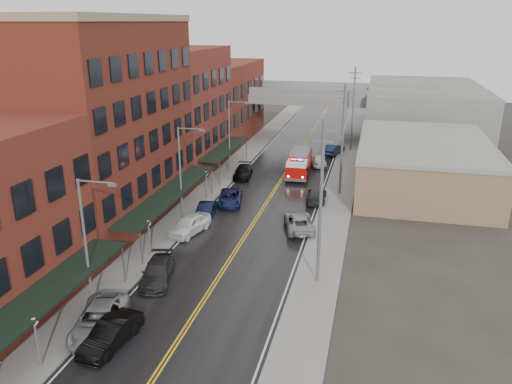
# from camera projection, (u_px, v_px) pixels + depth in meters

# --- Properties ---
(road) EXTENTS (11.00, 160.00, 0.02)m
(road) POSITION_uv_depth(u_px,v_px,m) (265.00, 204.00, 51.72)
(road) COLOR black
(road) RESTS_ON ground
(sidewalk_left) EXTENTS (3.00, 160.00, 0.15)m
(sidewalk_left) POSITION_uv_depth(u_px,v_px,m) (199.00, 198.00, 53.32)
(sidewalk_left) COLOR slate
(sidewalk_left) RESTS_ON ground
(sidewalk_right) EXTENTS (3.00, 160.00, 0.15)m
(sidewalk_right) POSITION_uv_depth(u_px,v_px,m) (336.00, 210.00, 50.07)
(sidewalk_right) COLOR slate
(sidewalk_right) RESTS_ON ground
(curb_left) EXTENTS (0.30, 160.00, 0.15)m
(curb_left) POSITION_uv_depth(u_px,v_px,m) (214.00, 199.00, 52.95)
(curb_left) COLOR gray
(curb_left) RESTS_ON ground
(curb_right) EXTENTS (0.30, 160.00, 0.15)m
(curb_right) POSITION_uv_depth(u_px,v_px,m) (320.00, 208.00, 50.44)
(curb_right) COLOR gray
(curb_right) RESTS_ON ground
(brick_building_b) EXTENTS (9.00, 20.00, 18.00)m
(brick_building_b) POSITION_uv_depth(u_px,v_px,m) (107.00, 126.00, 45.31)
(brick_building_b) COLOR #5D2118
(brick_building_b) RESTS_ON ground
(brick_building_c) EXTENTS (9.00, 15.00, 15.00)m
(brick_building_c) POSITION_uv_depth(u_px,v_px,m) (180.00, 111.00, 61.89)
(brick_building_c) COLOR maroon
(brick_building_c) RESTS_ON ground
(brick_building_far) EXTENTS (9.00, 20.00, 12.00)m
(brick_building_far) POSITION_uv_depth(u_px,v_px,m) (222.00, 102.00, 78.46)
(brick_building_far) COLOR maroon
(brick_building_far) RESTS_ON ground
(tan_building) EXTENTS (14.00, 22.00, 5.00)m
(tan_building) POSITION_uv_depth(u_px,v_px,m) (422.00, 166.00, 56.55)
(tan_building) COLOR #845F47
(tan_building) RESTS_ON ground
(right_far_block) EXTENTS (18.00, 30.00, 8.00)m
(right_far_block) POSITION_uv_depth(u_px,v_px,m) (423.00, 110.00, 83.19)
(right_far_block) COLOR slate
(right_far_block) RESTS_ON ground
(awning_0) EXTENTS (2.60, 16.00, 3.09)m
(awning_0) POSITION_uv_depth(u_px,v_px,m) (39.00, 299.00, 28.51)
(awning_0) COLOR black
(awning_0) RESTS_ON ground
(awning_1) EXTENTS (2.60, 18.00, 3.09)m
(awning_1) POSITION_uv_depth(u_px,v_px,m) (170.00, 193.00, 45.98)
(awning_1) COLOR black
(awning_1) RESTS_ON ground
(awning_2) EXTENTS (2.60, 13.00, 3.09)m
(awning_2) POSITION_uv_depth(u_px,v_px,m) (225.00, 149.00, 62.07)
(awning_2) COLOR black
(awning_2) RESTS_ON ground
(globe_lamp_0) EXTENTS (0.44, 0.44, 3.12)m
(globe_lamp_0) POSITION_uv_depth(u_px,v_px,m) (35.00, 331.00, 26.65)
(globe_lamp_0) COLOR #59595B
(globe_lamp_0) RESTS_ON ground
(globe_lamp_1) EXTENTS (0.44, 0.44, 3.12)m
(globe_lamp_1) POSITION_uv_depth(u_px,v_px,m) (149.00, 230.00, 39.52)
(globe_lamp_1) COLOR #59595B
(globe_lamp_1) RESTS_ON ground
(globe_lamp_2) EXTENTS (0.44, 0.44, 3.12)m
(globe_lamp_2) POSITION_uv_depth(u_px,v_px,m) (206.00, 179.00, 52.39)
(globe_lamp_2) COLOR #59595B
(globe_lamp_2) RESTS_ON ground
(street_lamp_0) EXTENTS (2.64, 0.22, 9.00)m
(street_lamp_0) POSITION_uv_depth(u_px,v_px,m) (88.00, 237.00, 31.27)
(street_lamp_0) COLOR #59595B
(street_lamp_0) RESTS_ON ground
(street_lamp_1) EXTENTS (2.64, 0.22, 9.00)m
(street_lamp_1) POSITION_uv_depth(u_px,v_px,m) (183.00, 168.00, 45.97)
(street_lamp_1) COLOR #59595B
(street_lamp_1) RESTS_ON ground
(street_lamp_2) EXTENTS (2.64, 0.22, 9.00)m
(street_lamp_2) POSITION_uv_depth(u_px,v_px,m) (231.00, 132.00, 60.68)
(street_lamp_2) COLOR #59595B
(street_lamp_2) RESTS_ON ground
(utility_pole_0) EXTENTS (1.80, 0.24, 12.00)m
(utility_pole_0) POSITION_uv_depth(u_px,v_px,m) (321.00, 201.00, 34.28)
(utility_pole_0) COLOR #59595B
(utility_pole_0) RESTS_ON ground
(utility_pole_1) EXTENTS (1.80, 0.24, 12.00)m
(utility_pole_1) POSITION_uv_depth(u_px,v_px,m) (343.00, 138.00, 52.67)
(utility_pole_1) COLOR #59595B
(utility_pole_1) RESTS_ON ground
(utility_pole_2) EXTENTS (1.80, 0.24, 12.00)m
(utility_pole_2) POSITION_uv_depth(u_px,v_px,m) (353.00, 108.00, 71.05)
(utility_pole_2) COLOR #59595B
(utility_pole_2) RESTS_ON ground
(overpass) EXTENTS (40.00, 10.00, 7.50)m
(overpass) POSITION_uv_depth(u_px,v_px,m) (309.00, 101.00, 79.19)
(overpass) COLOR slate
(overpass) RESTS_ON ground
(fire_truck) EXTENTS (3.42, 7.94, 2.86)m
(fire_truck) POSITION_uv_depth(u_px,v_px,m) (299.00, 163.00, 61.16)
(fire_truck) COLOR #A90D07
(fire_truck) RESTS_ON ground
(parked_car_left_1) EXTENTS (2.13, 4.81, 1.54)m
(parked_car_left_1) POSITION_uv_depth(u_px,v_px,m) (111.00, 334.00, 29.01)
(parked_car_left_1) COLOR black
(parked_car_left_1) RESTS_ON ground
(parked_car_left_2) EXTENTS (4.00, 6.25, 1.60)m
(parked_car_left_2) POSITION_uv_depth(u_px,v_px,m) (99.00, 320.00, 30.32)
(parked_car_left_2) COLOR gray
(parked_car_left_2) RESTS_ON ground
(parked_car_left_3) EXTENTS (3.15, 5.34, 1.45)m
(parked_car_left_3) POSITION_uv_depth(u_px,v_px,m) (157.00, 272.00, 36.28)
(parked_car_left_3) COLOR #242326
(parked_car_left_3) RESTS_ON ground
(parked_car_left_4) EXTENTS (3.12, 5.19, 1.65)m
(parked_car_left_4) POSITION_uv_depth(u_px,v_px,m) (190.00, 225.00, 44.47)
(parked_car_left_4) COLOR white
(parked_car_left_4) RESTS_ON ground
(parked_car_left_5) EXTENTS (1.99, 4.34, 1.38)m
(parked_car_left_5) POSITION_uv_depth(u_px,v_px,m) (206.00, 211.00, 48.05)
(parked_car_left_5) COLOR black
(parked_car_left_5) RESTS_ON ground
(parked_car_left_6) EXTENTS (3.25, 5.34, 1.38)m
(parked_car_left_6) POSITION_uv_depth(u_px,v_px,m) (230.00, 198.00, 51.67)
(parked_car_left_6) COLOR #131948
(parked_car_left_6) RESTS_ON ground
(parked_car_left_7) EXTENTS (2.58, 5.09, 1.42)m
(parked_car_left_7) POSITION_uv_depth(u_px,v_px,m) (243.00, 172.00, 60.42)
(parked_car_left_7) COLOR black
(parked_car_left_7) RESTS_ON ground
(parked_car_right_0) EXTENTS (3.77, 5.74, 1.47)m
(parked_car_right_0) POSITION_uv_depth(u_px,v_px,m) (299.00, 222.00, 45.30)
(parked_car_right_0) COLOR #929699
(parked_car_right_0) RESTS_ON ground
(parked_car_right_1) EXTENTS (2.15, 4.88, 1.40)m
(parked_car_right_1) POSITION_uv_depth(u_px,v_px,m) (316.00, 195.00, 52.40)
(parked_car_right_1) COLOR #28282B
(parked_car_right_1) RESTS_ON ground
(parked_car_right_2) EXTENTS (2.81, 5.00, 1.60)m
(parked_car_right_2) POSITION_uv_depth(u_px,v_px,m) (319.00, 160.00, 65.32)
(parked_car_right_2) COLOR silver
(parked_car_right_2) RESTS_ON ground
(parked_car_right_3) EXTENTS (2.89, 4.85, 1.51)m
(parked_car_right_3) POSITION_uv_depth(u_px,v_px,m) (334.00, 149.00, 70.77)
(parked_car_right_3) COLOR #0E1834
(parked_car_right_3) RESTS_ON ground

